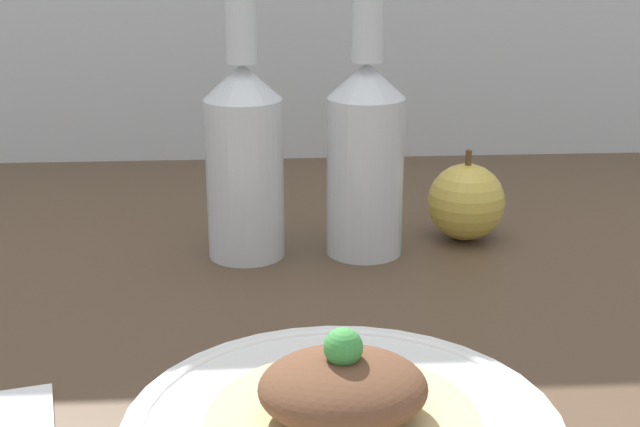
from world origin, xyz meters
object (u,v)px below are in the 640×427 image
(plated_food, at_px, (343,394))
(apple, at_px, (466,202))
(cider_bottle_left, at_px, (244,151))
(cider_bottle_right, at_px, (365,149))

(plated_food, height_order, apple, apple)
(plated_food, bearing_deg, cider_bottle_left, 100.94)
(apple, bearing_deg, cider_bottle_right, -163.45)
(cider_bottle_right, bearing_deg, plated_food, -98.59)
(plated_food, relative_size, apple, 1.85)
(plated_food, relative_size, cider_bottle_right, 0.62)
(cider_bottle_left, relative_size, cider_bottle_right, 1.00)
(plated_food, xyz_separation_m, cider_bottle_left, (-0.06, 0.33, 0.07))
(plated_food, height_order, cider_bottle_left, cider_bottle_left)
(cider_bottle_left, height_order, apple, cider_bottle_left)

